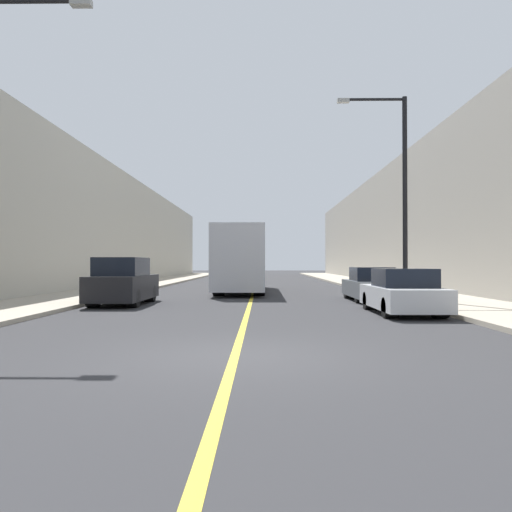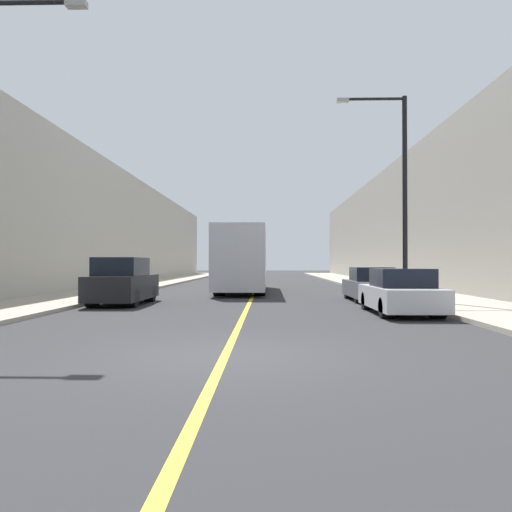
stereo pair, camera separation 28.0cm
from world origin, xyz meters
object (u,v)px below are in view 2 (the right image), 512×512
Objects in this scene: bus at (243,259)px; street_lamp_right at (399,183)px; car_right_near at (400,293)px; car_right_mid at (370,286)px; parked_suv_left at (122,283)px.

street_lamp_right is at bearing -47.04° from bus.
street_lamp_right is (6.86, -7.37, 3.09)m from bus.
car_right_mid is (0.16, 5.45, -0.00)m from car_right_near.
bus is 2.52× the size of car_right_near.
parked_suv_left is 1.01× the size of car_right_near.
car_right_mid is at bearing 146.79° from street_lamp_right.
car_right_mid is at bearing -48.97° from bus.
car_right_near is 5.46m from car_right_mid.
bus reaches higher than car_right_near.
bus is 9.78m from parked_suv_left.
car_right_mid is at bearing 11.50° from parked_suv_left.
car_right_near is at bearing -65.04° from bus.
car_right_mid is 4.46m from street_lamp_right.
car_right_near is at bearing -18.88° from parked_suv_left.
bus reaches higher than parked_suv_left.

